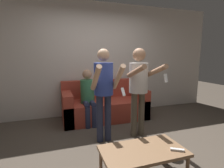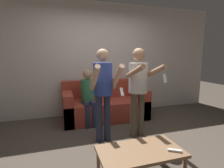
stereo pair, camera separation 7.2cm
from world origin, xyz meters
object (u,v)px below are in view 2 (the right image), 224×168
(person_standing_right, at_px, (139,83))
(coffee_table, at_px, (140,153))
(couch, at_px, (105,106))
(person_standing_left, at_px, (103,86))
(remote_on_table, at_px, (175,151))
(person_seated, at_px, (88,94))

(person_standing_right, relative_size, coffee_table, 1.63)
(couch, relative_size, person_standing_left, 1.22)
(person_standing_right, xyz_separation_m, remote_on_table, (-0.12, -1.19, -0.59))
(person_standing_left, bearing_deg, coffee_table, -81.21)
(person_standing_right, xyz_separation_m, person_seated, (-0.73, 0.89, -0.35))
(couch, relative_size, person_standing_right, 1.20)
(coffee_table, bearing_deg, person_standing_right, 65.78)
(person_seated, relative_size, remote_on_table, 7.88)
(couch, height_order, person_standing_right, person_standing_right)
(couch, distance_m, person_standing_left, 1.30)
(person_standing_right, xyz_separation_m, coffee_table, (-0.47, -1.04, -0.64))
(couch, distance_m, coffee_table, 2.13)
(couch, distance_m, person_standing_right, 1.32)
(remote_on_table, bearing_deg, coffee_table, 157.41)
(couch, height_order, coffee_table, couch)
(couch, xyz_separation_m, remote_on_table, (0.20, -2.27, 0.09))
(couch, height_order, remote_on_table, couch)
(person_standing_left, relative_size, person_seated, 1.34)
(person_standing_left, bearing_deg, remote_on_table, -66.68)
(person_standing_right, relative_size, person_seated, 1.36)
(person_standing_left, height_order, coffee_table, person_standing_left)
(person_seated, xyz_separation_m, remote_on_table, (0.61, -2.08, -0.24))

